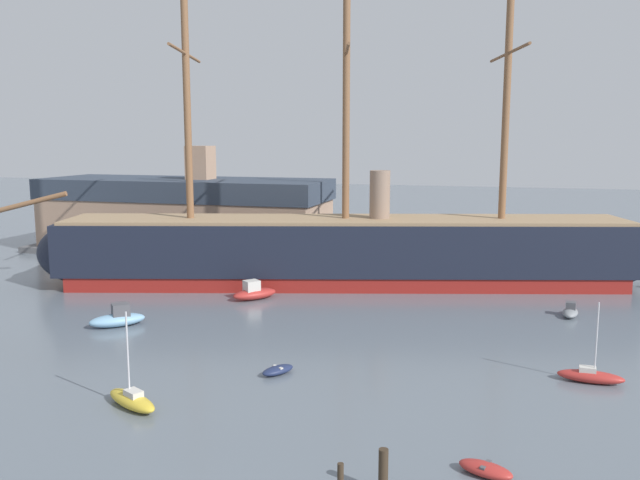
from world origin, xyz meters
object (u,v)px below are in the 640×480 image
at_px(motorboat_mid_left, 118,318).
at_px(dinghy_far_left, 186,261).
at_px(mooring_piling_left_pair, 383,471).
at_px(motorboat_alongside_stern, 570,311).
at_px(sailboat_foreground_left, 132,400).
at_px(dinghy_foreground_right, 486,469).
at_px(motorboat_alongside_bow, 254,293).
at_px(sailboat_mid_right, 590,376).
at_px(tall_ship, 345,250).
at_px(dinghy_near_centre, 278,370).
at_px(dinghy_distant_centre, 411,258).
at_px(dockside_warehouse_left, 185,215).

relative_size(motorboat_mid_left, dinghy_far_left, 2.21).
bearing_deg(mooring_piling_left_pair, motorboat_alongside_stern, 72.34).
xyz_separation_m(sailboat_foreground_left, dinghy_foreground_right, (20.32, -2.42, -0.17)).
distance_m(sailboat_foreground_left, motorboat_mid_left, 17.92).
distance_m(sailboat_foreground_left, motorboat_alongside_bow, 26.64).
relative_size(sailboat_foreground_left, motorboat_mid_left, 1.23).
distance_m(sailboat_foreground_left, mooring_piling_left_pair, 16.80).
distance_m(sailboat_mid_right, motorboat_alongside_stern, 16.65).
xyz_separation_m(sailboat_mid_right, motorboat_alongside_bow, (-29.23, 14.79, 0.23)).
bearing_deg(sailboat_foreground_left, tall_ship, 83.18).
relative_size(dinghy_foreground_right, motorboat_alongside_stern, 0.89).
xyz_separation_m(sailboat_foreground_left, dinghy_near_centre, (6.43, 7.54, -0.19)).
distance_m(dinghy_foreground_right, dinghy_near_centre, 17.09).
relative_size(dinghy_near_centre, sailboat_mid_right, 0.49).
bearing_deg(dinghy_near_centre, dinghy_foreground_right, -35.63).
bearing_deg(sailboat_mid_right, tall_ship, 133.02).
relative_size(motorboat_alongside_bow, dinghy_distant_centre, 1.87).
height_order(dinghy_near_centre, dinghy_distant_centre, dinghy_near_centre).
height_order(dinghy_foreground_right, dinghy_distant_centre, dinghy_foreground_right).
bearing_deg(dinghy_foreground_right, dockside_warehouse_left, 129.08).
distance_m(dinghy_foreground_right, dinghy_far_left, 58.97).
distance_m(sailboat_foreground_left, dinghy_far_left, 45.97).
distance_m(motorboat_alongside_stern, mooring_piling_left_pair, 35.25).
height_order(dinghy_distant_centre, mooring_piling_left_pair, mooring_piling_left_pair).
bearing_deg(dinghy_near_centre, tall_ship, 94.46).
relative_size(motorboat_alongside_bow, motorboat_alongside_stern, 1.46).
bearing_deg(dinghy_far_left, tall_ship, -16.50).
height_order(motorboat_alongside_bow, dinghy_distant_centre, motorboat_alongside_bow).
relative_size(tall_ship, sailboat_mid_right, 13.29).
xyz_separation_m(tall_ship, sailboat_mid_right, (22.22, -23.81, -3.36)).
distance_m(tall_ship, motorboat_alongside_bow, 11.85).
relative_size(motorboat_alongside_stern, dockside_warehouse_left, 0.07).
relative_size(sailboat_foreground_left, motorboat_alongside_bow, 1.23).
xyz_separation_m(dinghy_near_centre, dinghy_distant_centre, (2.74, 44.00, -0.02)).
bearing_deg(motorboat_alongside_stern, motorboat_mid_left, -159.64).
distance_m(tall_ship, sailboat_foreground_left, 35.93).
height_order(dinghy_near_centre, motorboat_mid_left, motorboat_mid_left).
distance_m(dinghy_distant_centre, dockside_warehouse_left, 31.87).
xyz_separation_m(dinghy_foreground_right, motorboat_alongside_bow, (-23.08, 28.91, 0.36)).
relative_size(motorboat_mid_left, mooring_piling_left_pair, 2.25).
bearing_deg(dinghy_far_left, motorboat_mid_left, -74.06).
bearing_deg(sailboat_mid_right, motorboat_alongside_stern, 89.38).
distance_m(dinghy_foreground_right, sailboat_mid_right, 15.40).
bearing_deg(dinghy_near_centre, motorboat_alongside_bow, 115.87).
bearing_deg(motorboat_alongside_stern, sailboat_foreground_left, -133.23).
bearing_deg(tall_ship, motorboat_alongside_bow, -127.85).
bearing_deg(tall_ship, sailboat_mid_right, -46.98).
relative_size(sailboat_mid_right, dockside_warehouse_left, 0.12).
height_order(tall_ship, motorboat_mid_left, tall_ship).
xyz_separation_m(dinghy_near_centre, dockside_warehouse_left, (-28.74, 42.55, 4.76)).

